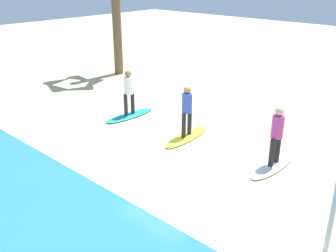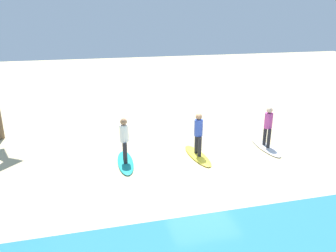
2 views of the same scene
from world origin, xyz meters
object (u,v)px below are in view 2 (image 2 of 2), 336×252
at_px(surfboard_white, 266,147).
at_px(surfer_teal, 124,137).
at_px(surfer_white, 268,124).
at_px(surfboard_yellow, 198,156).
at_px(surfboard_teal, 125,162).
at_px(surfer_yellow, 198,131).

height_order(surfboard_white, surfer_teal, surfer_teal).
height_order(surfer_white, surfboard_yellow, surfer_white).
bearing_deg(surfboard_teal, surfboard_yellow, 90.61).
relative_size(surfer_white, surfer_yellow, 1.00).
height_order(surfboard_white, surfboard_yellow, same).
distance_m(surfer_white, surfer_teal, 5.73).
xyz_separation_m(surfboard_yellow, surfer_yellow, (0.00, 0.00, 0.99)).
height_order(surfboard_yellow, surfer_yellow, surfer_yellow).
bearing_deg(surfer_teal, surfer_yellow, 178.51).
bearing_deg(surfboard_teal, surfer_teal, -177.89).
relative_size(surfer_white, surfboard_yellow, 0.78).
bearing_deg(surfer_teal, surfboard_yellow, 178.51).
xyz_separation_m(surfer_white, surfboard_yellow, (2.97, 0.14, -0.99)).
bearing_deg(surfboard_white, surfer_yellow, -87.09).
xyz_separation_m(surfer_yellow, surfer_teal, (2.76, -0.07, 0.00)).
bearing_deg(surfboard_teal, surfboard_white, 92.76).
relative_size(surfboard_white, surfer_teal, 1.28).
relative_size(surfer_white, surfer_teal, 1.00).
bearing_deg(surfboard_yellow, surfboard_white, 87.41).
bearing_deg(surfer_white, surfboard_yellow, 2.64).
xyz_separation_m(surfer_white, surfboard_teal, (5.73, 0.07, -0.99)).
bearing_deg(surfer_yellow, surfer_white, -177.36).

